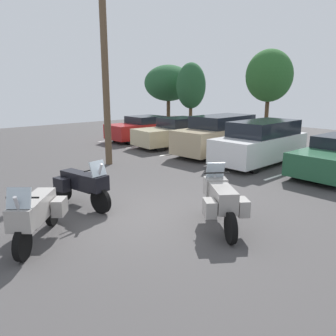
% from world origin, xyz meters
% --- Properties ---
extents(ground, '(44.00, 44.00, 0.10)m').
position_xyz_m(ground, '(0.00, 0.00, -0.05)').
color(ground, '#423F3F').
extents(motorcycle_touring, '(2.28, 0.96, 1.38)m').
position_xyz_m(motorcycle_touring, '(-1.31, -0.61, 0.65)').
color(motorcycle_touring, black).
rests_on(motorcycle_touring, ground).
extents(motorcycle_second, '(1.80, 1.61, 1.40)m').
position_xyz_m(motorcycle_second, '(0.00, -2.33, 0.66)').
color(motorcycle_second, black).
rests_on(motorcycle_second, ground).
extents(motorcycle_third, '(1.84, 1.45, 1.41)m').
position_xyz_m(motorcycle_third, '(2.00, 1.17, 0.67)').
color(motorcycle_third, black).
rests_on(motorcycle_third, ground).
extents(parking_stripes, '(20.08, 5.03, 0.01)m').
position_xyz_m(parking_stripes, '(-0.97, 7.95, 0.00)').
color(parking_stripes, silver).
rests_on(parking_stripes, ground).
extents(car_red, '(1.93, 4.49, 1.47)m').
position_xyz_m(car_red, '(-9.67, 7.88, 0.72)').
color(car_red, maroon).
rests_on(car_red, ground).
extents(car_champagne, '(2.21, 4.58, 1.56)m').
position_xyz_m(car_champagne, '(-6.80, 7.84, 0.74)').
color(car_champagne, '#C1B289').
rests_on(car_champagne, ground).
extents(car_tan, '(2.14, 4.90, 1.86)m').
position_xyz_m(car_tan, '(-3.75, 7.93, 0.93)').
color(car_tan, tan).
rests_on(car_tan, ground).
extents(car_white, '(2.02, 4.82, 1.80)m').
position_xyz_m(car_white, '(-1.22, 7.68, 0.90)').
color(car_white, white).
rests_on(car_white, ground).
extents(utility_pole, '(1.23, 1.47, 9.03)m').
position_xyz_m(utility_pole, '(-5.37, 2.73, 4.66)').
color(utility_pole, brown).
rests_on(utility_pole, ground).
extents(tree_right, '(4.62, 4.62, 5.28)m').
position_xyz_m(tree_right, '(-18.08, 17.39, 3.58)').
color(tree_right, '#4C3823').
rests_on(tree_right, ground).
extents(tree_center, '(3.19, 3.19, 5.73)m').
position_xyz_m(tree_center, '(-6.53, 16.42, 3.95)').
color(tree_center, '#4C3823').
rests_on(tree_center, ground).
extents(tree_center_right, '(2.49, 2.49, 5.23)m').
position_xyz_m(tree_center_right, '(-13.90, 16.25, 3.30)').
color(tree_center_right, '#4C3823').
rests_on(tree_center_right, ground).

